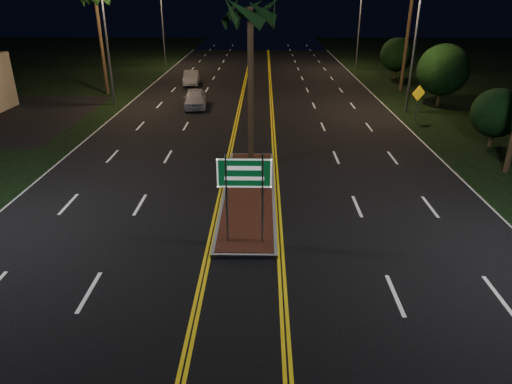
{
  "coord_description": "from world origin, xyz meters",
  "views": [
    {
      "loc": [
        0.62,
        -11.02,
        8.15
      ],
      "look_at": [
        0.38,
        3.09,
        1.9
      ],
      "focal_mm": 32.0,
      "sensor_mm": 36.0,
      "label": 1
    }
  ],
  "objects_px": {
    "median_island": "(249,194)",
    "shrub_far": "(397,55)",
    "streetlight_left_far": "(165,15)",
    "shrub_mid": "(443,70)",
    "warning_sign": "(418,98)",
    "highway_sign": "(244,182)",
    "streetlight_right_far": "(357,16)",
    "shrub_near": "(497,113)",
    "streetlight_left_mid": "(110,28)",
    "palm_median": "(250,12)",
    "car_near": "(195,97)",
    "streetlight_right_mid": "(411,30)",
    "car_far": "(191,76)"
  },
  "relations": [
    {
      "from": "streetlight_right_mid",
      "to": "car_far",
      "type": "distance_m",
      "value": 20.46
    },
    {
      "from": "car_near",
      "to": "warning_sign",
      "type": "distance_m",
      "value": 15.95
    },
    {
      "from": "median_island",
      "to": "palm_median",
      "type": "distance_m",
      "value": 8.0
    },
    {
      "from": "highway_sign",
      "to": "car_far",
      "type": "xyz_separation_m",
      "value": [
        -6.24,
        29.72,
        -1.66
      ]
    },
    {
      "from": "streetlight_left_mid",
      "to": "palm_median",
      "type": "distance_m",
      "value": 17.25
    },
    {
      "from": "streetlight_left_far",
      "to": "warning_sign",
      "type": "distance_m",
      "value": 33.03
    },
    {
      "from": "streetlight_left_far",
      "to": "median_island",
      "type": "bearing_deg",
      "value": -74.0
    },
    {
      "from": "streetlight_left_mid",
      "to": "shrub_far",
      "type": "xyz_separation_m",
      "value": [
        24.41,
        12.0,
        -3.32
      ]
    },
    {
      "from": "palm_median",
      "to": "shrub_far",
      "type": "height_order",
      "value": "palm_median"
    },
    {
      "from": "shrub_near",
      "to": "median_island",
      "type": "bearing_deg",
      "value": -152.59
    },
    {
      "from": "median_island",
      "to": "streetlight_left_mid",
      "type": "xyz_separation_m",
      "value": [
        -10.61,
        17.0,
        5.57
      ]
    },
    {
      "from": "streetlight_left_mid",
      "to": "palm_median",
      "type": "xyz_separation_m",
      "value": [
        10.61,
        -13.5,
        1.62
      ]
    },
    {
      "from": "streetlight_right_mid",
      "to": "highway_sign",
      "type": "bearing_deg",
      "value": -118.93
    },
    {
      "from": "streetlight_left_far",
      "to": "car_near",
      "type": "xyz_separation_m",
      "value": [
        6.03,
        -20.71,
        -4.86
      ]
    },
    {
      "from": "median_island",
      "to": "shrub_far",
      "type": "xyz_separation_m",
      "value": [
        13.8,
        29.0,
        2.25
      ]
    },
    {
      "from": "shrub_far",
      "to": "car_near",
      "type": "distance_m",
      "value": 22.4
    },
    {
      "from": "streetlight_right_far",
      "to": "shrub_near",
      "type": "bearing_deg",
      "value": -84.11
    },
    {
      "from": "streetlight_left_mid",
      "to": "car_near",
      "type": "relative_size",
      "value": 1.88
    },
    {
      "from": "streetlight_left_far",
      "to": "shrub_near",
      "type": "height_order",
      "value": "streetlight_left_far"
    },
    {
      "from": "palm_median",
      "to": "shrub_far",
      "type": "relative_size",
      "value": 2.1
    },
    {
      "from": "highway_sign",
      "to": "shrub_near",
      "type": "relative_size",
      "value": 0.97
    },
    {
      "from": "shrub_far",
      "to": "shrub_near",
      "type": "bearing_deg",
      "value": -90.78
    },
    {
      "from": "palm_median",
      "to": "car_near",
      "type": "bearing_deg",
      "value": 109.73
    },
    {
      "from": "median_island",
      "to": "warning_sign",
      "type": "xyz_separation_m",
      "value": [
        10.8,
        12.18,
        1.54
      ]
    },
    {
      "from": "streetlight_right_far",
      "to": "car_far",
      "type": "height_order",
      "value": "streetlight_right_far"
    },
    {
      "from": "palm_median",
      "to": "shrub_near",
      "type": "xyz_separation_m",
      "value": [
        13.5,
        3.5,
        -5.33
      ]
    },
    {
      "from": "streetlight_left_mid",
      "to": "palm_median",
      "type": "bearing_deg",
      "value": -51.83
    },
    {
      "from": "shrub_far",
      "to": "streetlight_right_mid",
      "type": "bearing_deg",
      "value": -102.82
    },
    {
      "from": "highway_sign",
      "to": "palm_median",
      "type": "relative_size",
      "value": 0.39
    },
    {
      "from": "shrub_mid",
      "to": "highway_sign",
      "type": "bearing_deg",
      "value": -123.44
    },
    {
      "from": "median_island",
      "to": "streetlight_right_far",
      "type": "distance_m",
      "value": 37.0
    },
    {
      "from": "streetlight_right_mid",
      "to": "shrub_near",
      "type": "xyz_separation_m",
      "value": [
        2.89,
        -8.0,
        -3.71
      ]
    },
    {
      "from": "streetlight_right_far",
      "to": "shrub_near",
      "type": "distance_m",
      "value": 28.39
    },
    {
      "from": "median_island",
      "to": "shrub_near",
      "type": "distance_m",
      "value": 15.32
    },
    {
      "from": "car_near",
      "to": "car_far",
      "type": "height_order",
      "value": "car_near"
    },
    {
      "from": "streetlight_left_mid",
      "to": "shrub_mid",
      "type": "xyz_separation_m",
      "value": [
        24.61,
        0.0,
        -2.93
      ]
    },
    {
      "from": "highway_sign",
      "to": "shrub_mid",
      "type": "distance_m",
      "value": 25.41
    },
    {
      "from": "streetlight_left_mid",
      "to": "car_far",
      "type": "bearing_deg",
      "value": 62.81
    },
    {
      "from": "streetlight_right_far",
      "to": "palm_median",
      "type": "bearing_deg",
      "value": -108.62
    },
    {
      "from": "streetlight_left_far",
      "to": "streetlight_right_far",
      "type": "relative_size",
      "value": 1.0
    },
    {
      "from": "streetlight_right_far",
      "to": "warning_sign",
      "type": "xyz_separation_m",
      "value": [
        0.19,
        -22.82,
        -4.03
      ]
    },
    {
      "from": "highway_sign",
      "to": "median_island",
      "type": "bearing_deg",
      "value": 90.0
    },
    {
      "from": "streetlight_left_far",
      "to": "car_near",
      "type": "distance_m",
      "value": 22.11
    },
    {
      "from": "streetlight_left_mid",
      "to": "warning_sign",
      "type": "xyz_separation_m",
      "value": [
        21.41,
        -4.82,
        -4.03
      ]
    },
    {
      "from": "palm_median",
      "to": "shrub_mid",
      "type": "bearing_deg",
      "value": 43.96
    },
    {
      "from": "highway_sign",
      "to": "streetlight_right_mid",
      "type": "distance_m",
      "value": 22.18
    },
    {
      "from": "shrub_mid",
      "to": "warning_sign",
      "type": "height_order",
      "value": "shrub_mid"
    },
    {
      "from": "streetlight_left_far",
      "to": "car_far",
      "type": "xyz_separation_m",
      "value": [
        4.37,
        -11.48,
        -4.92
      ]
    },
    {
      "from": "shrub_near",
      "to": "warning_sign",
      "type": "relative_size",
      "value": 1.32
    },
    {
      "from": "highway_sign",
      "to": "streetlight_left_mid",
      "type": "xyz_separation_m",
      "value": [
        -10.61,
        21.2,
        3.25
      ]
    }
  ]
}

